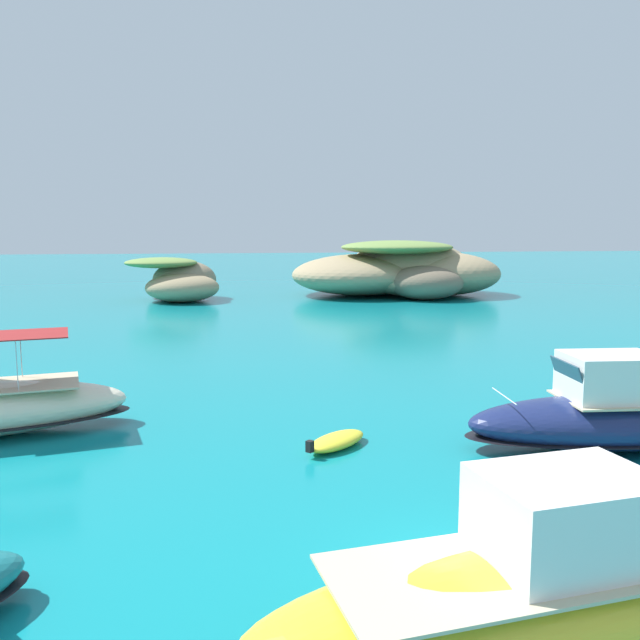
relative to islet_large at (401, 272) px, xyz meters
The scene contains 6 objects.
ground_plane 61.44m from the islet_large, 105.51° to the right, with size 400.00×400.00×0.00m, color #0F7F89.
islet_large is the anchor object (origin of this frame).
islet_small 24.21m from the islet_large, behind, with size 9.76×12.29×4.40m.
motorboat_navy 52.95m from the islet_large, 99.10° to the right, with size 10.86×4.20×3.12m.
motorboat_yellow 63.79m from the islet_large, 104.83° to the right, with size 10.73×4.31×3.07m.
dinghy_tender 53.65m from the islet_large, 109.14° to the right, with size 2.67×2.55×0.58m.
Camera 1 is at (-5.34, -12.02, 7.06)m, focal length 37.14 mm.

